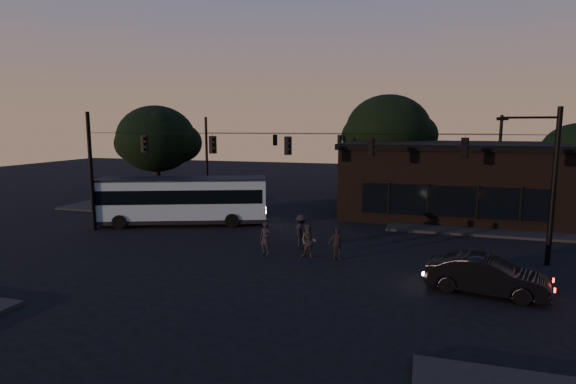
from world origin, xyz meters
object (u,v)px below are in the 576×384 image
(bus, at_px, (183,198))
(pedestrian_c, at_px, (338,244))
(car, at_px, (486,276))
(pedestrian_b, at_px, (309,241))
(pedestrian_d, at_px, (301,231))
(pedestrian_a, at_px, (265,239))
(building, at_px, (448,179))

(bus, distance_m, pedestrian_c, 12.75)
(car, xyz_separation_m, pedestrian_b, (-7.93, 2.77, 0.10))
(car, relative_size, pedestrian_d, 2.45)
(car, xyz_separation_m, pedestrian_d, (-8.77, 4.51, 0.18))
(pedestrian_c, bearing_deg, pedestrian_d, -53.32)
(pedestrian_d, bearing_deg, pedestrian_a, 97.32)
(pedestrian_b, bearing_deg, pedestrian_a, -170.38)
(bus, height_order, pedestrian_a, bus)
(car, height_order, pedestrian_d, pedestrian_d)
(building, xyz_separation_m, pedestrian_d, (-8.12, -12.36, -1.78))
(pedestrian_c, height_order, pedestrian_d, pedestrian_d)
(pedestrian_a, relative_size, pedestrian_d, 0.94)
(bus, relative_size, car, 2.53)
(bus, xyz_separation_m, pedestrian_a, (7.83, -5.44, -0.91))
(car, height_order, pedestrian_c, pedestrian_c)
(building, relative_size, pedestrian_d, 8.32)
(pedestrian_b, bearing_deg, pedestrian_d, 122.08)
(bus, bearing_deg, pedestrian_c, -44.77)
(pedestrian_b, bearing_deg, pedestrian_c, 7.58)
(pedestrian_d, bearing_deg, car, -162.60)
(bus, relative_size, pedestrian_a, 6.59)
(building, bearing_deg, pedestrian_a, -123.85)
(car, bearing_deg, pedestrian_b, 82.50)
(car, distance_m, pedestrian_b, 8.40)
(building, height_order, pedestrian_a, building)
(building, relative_size, car, 3.40)
(building, distance_m, pedestrian_b, 15.98)
(bus, distance_m, pedestrian_d, 9.96)
(car, bearing_deg, bus, 77.60)
(building, distance_m, car, 17.00)
(building, bearing_deg, bus, -153.17)
(bus, relative_size, pedestrian_c, 6.96)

